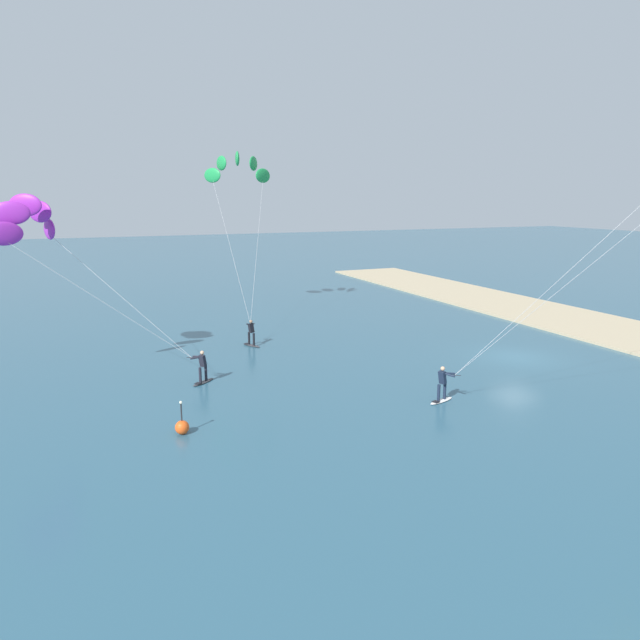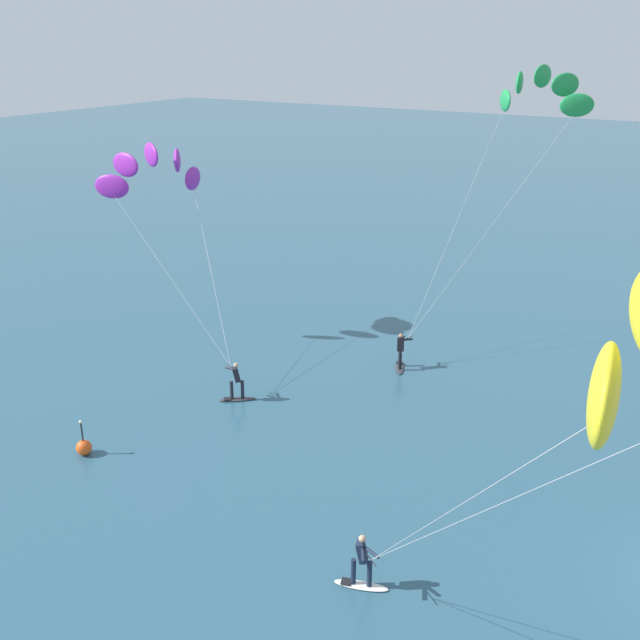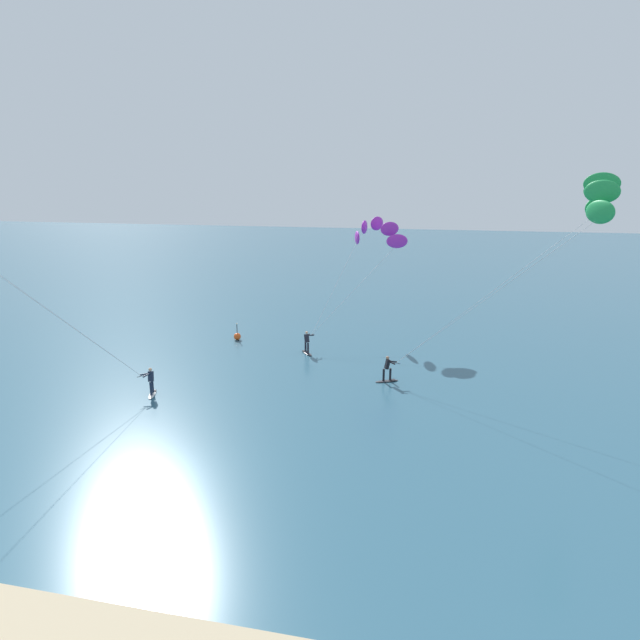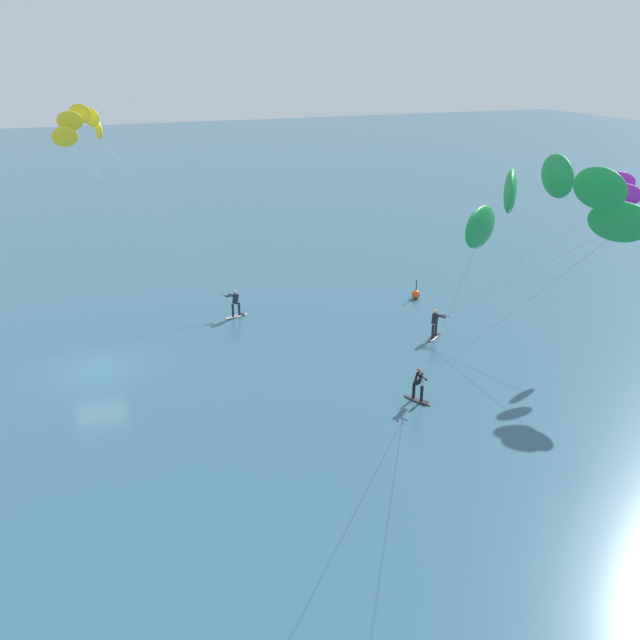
# 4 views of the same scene
# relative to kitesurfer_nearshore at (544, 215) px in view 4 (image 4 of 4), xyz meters

# --- Properties ---
(ground_plane) EXTENTS (240.00, 240.00, 0.00)m
(ground_plane) POSITION_rel_kitesurfer_nearshore_xyz_m (-18.64, -11.33, -10.98)
(ground_plane) COLOR #2D566B
(kitesurfer_nearshore) EXTENTS (12.36, 5.46, 12.64)m
(kitesurfer_nearshore) POSITION_rel_kitesurfer_nearshore_xyz_m (0.00, 0.00, 0.00)
(kitesurfer_nearshore) COLOR #333338
(kitesurfer_nearshore) RESTS_ON ground
(kitesurfer_mid_water) EXTENTS (7.91, 9.80, 12.10)m
(kitesurfer_mid_water) POSITION_rel_kitesurfer_nearshore_xyz_m (-28.41, -9.79, -0.50)
(kitesurfer_mid_water) COLOR white
(kitesurfer_mid_water) RESTS_ON ground
(kitesurfer_far_out) EXTENTS (7.22, 9.99, 9.39)m
(kitesurfer_far_out) POSITION_rel_kitesurfer_nearshore_xyz_m (-12.31, 13.78, -3.12)
(kitesurfer_far_out) COLOR #333338
(kitesurfer_far_out) RESTS_ON ground
(marker_buoy) EXTENTS (0.56, 0.56, 1.38)m
(marker_buoy) POSITION_rel_kitesurfer_nearshore_xyz_m (-22.34, 8.77, -10.69)
(marker_buoy) COLOR #EA5119
(marker_buoy) RESTS_ON ground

